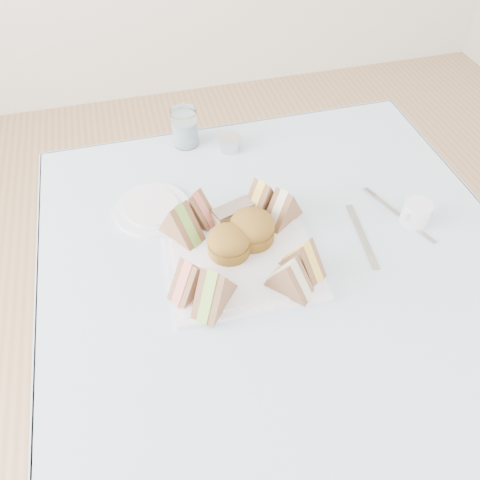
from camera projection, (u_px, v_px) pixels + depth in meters
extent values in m
plane|color=#9E7751|center=(268.00, 402.00, 1.55)|extent=(4.00, 4.00, 0.00)
cube|color=brown|center=(274.00, 346.00, 1.28)|extent=(0.90, 0.90, 0.74)
cube|color=#9CBAD8|center=(284.00, 260.00, 1.00)|extent=(1.02, 1.02, 0.01)
cube|color=white|center=(240.00, 254.00, 1.00)|extent=(0.32, 0.32, 0.01)
cylinder|color=olive|center=(229.00, 242.00, 0.97)|extent=(0.09, 0.09, 0.06)
cylinder|color=olive|center=(252.00, 228.00, 1.00)|extent=(0.12, 0.12, 0.07)
cube|color=beige|center=(233.00, 214.00, 1.04)|extent=(0.10, 0.06, 0.04)
cylinder|color=white|center=(152.00, 209.00, 1.09)|extent=(0.18, 0.18, 0.01)
cylinder|color=white|center=(185.00, 127.00, 1.23)|extent=(0.09, 0.09, 0.10)
cylinder|color=#BDBDBD|center=(230.00, 144.00, 1.24)|extent=(0.08, 0.08, 0.03)
cube|color=#BDBDBD|center=(362.00, 236.00, 1.04)|extent=(0.04, 0.20, 0.00)
cube|color=#BDBDBD|center=(404.00, 219.00, 1.08)|extent=(0.07, 0.18, 0.00)
cylinder|color=white|center=(416.00, 213.00, 1.05)|extent=(0.08, 0.08, 0.05)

